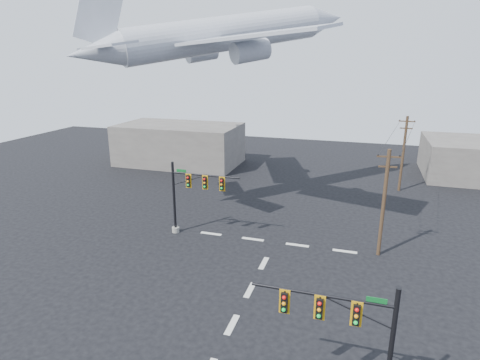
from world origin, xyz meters
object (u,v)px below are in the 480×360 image
(signal_mast_near, at_px, (353,338))
(airliner, at_px, (225,35))
(signal_mast_far, at_px, (190,195))
(utility_pole_b, at_px, (403,153))
(utility_pole_a, at_px, (384,202))

(signal_mast_near, xyz_separation_m, airliner, (-14.02, 23.40, 14.11))
(signal_mast_far, bearing_deg, signal_mast_near, -45.96)
(utility_pole_b, relative_size, airliner, 0.36)
(utility_pole_a, bearing_deg, airliner, 148.39)
(utility_pole_a, relative_size, utility_pole_b, 0.97)
(signal_mast_near, height_order, utility_pole_a, utility_pole_a)
(signal_mast_near, height_order, signal_mast_far, signal_mast_far)
(signal_mast_far, xyz_separation_m, airliner, (0.65, 8.23, 13.91))
(signal_mast_near, distance_m, utility_pole_a, 16.19)
(utility_pole_b, bearing_deg, signal_mast_far, -130.66)
(signal_mast_far, height_order, airliner, airliner)
(signal_mast_near, relative_size, utility_pole_b, 0.73)
(utility_pole_b, bearing_deg, signal_mast_near, -93.30)
(signal_mast_near, bearing_deg, signal_mast_far, 134.04)
(utility_pole_a, bearing_deg, signal_mast_near, -102.55)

